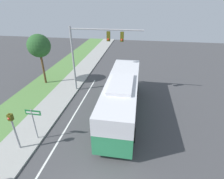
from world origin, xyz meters
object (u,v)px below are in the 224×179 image
pedestrian_signal (13,126)px  street_sign (34,119)px  bus (122,94)px  signal_gantry (92,47)px

pedestrian_signal → street_sign: pedestrian_signal is taller
bus → pedestrian_signal: bearing=-139.8°
bus → street_sign: size_ratio=4.17×
bus → signal_gantry: 5.92m
signal_gantry → street_sign: 8.93m
pedestrian_signal → bus: bearing=40.2°
bus → pedestrian_signal: size_ratio=3.76×
bus → pedestrian_signal: (-6.45, -5.44, 0.07)m
signal_gantry → street_sign: signal_gantry is taller
pedestrian_signal → street_sign: 1.34m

